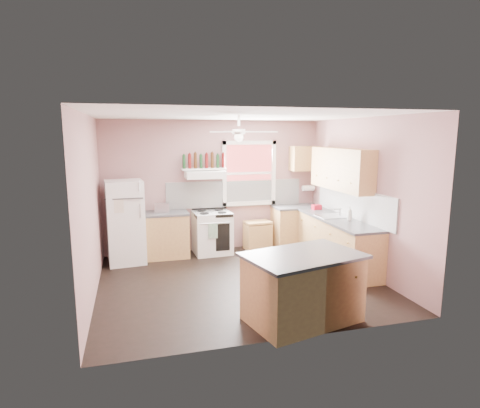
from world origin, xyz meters
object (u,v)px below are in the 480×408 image
object	(u,v)px
refrigerator	(125,222)
toaster	(162,208)
stove	(212,233)
cart	(258,236)
island	(303,289)

from	to	relation	value
refrigerator	toaster	distance (m)	0.75
toaster	stove	world-z (taller)	toaster
toaster	stove	xyz separation A→B (m)	(0.99, -0.02, -0.56)
refrigerator	stove	distance (m)	1.73
cart	island	bearing A→B (deg)	-102.92
refrigerator	cart	distance (m)	2.74
toaster	refrigerator	bearing A→B (deg)	-159.40
stove	island	bearing A→B (deg)	-83.27
cart	island	size ratio (longest dim) A/B	0.39
stove	island	xyz separation A→B (m)	(0.55, -3.28, 0.00)
toaster	cart	bearing A→B (deg)	5.75
toaster	cart	size ratio (longest dim) A/B	0.52
stove	cart	xyz separation A→B (m)	(0.99, 0.05, -0.16)
refrigerator	cart	xyz separation A→B (m)	(2.68, 0.23, -0.52)
cart	stove	bearing A→B (deg)	177.59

